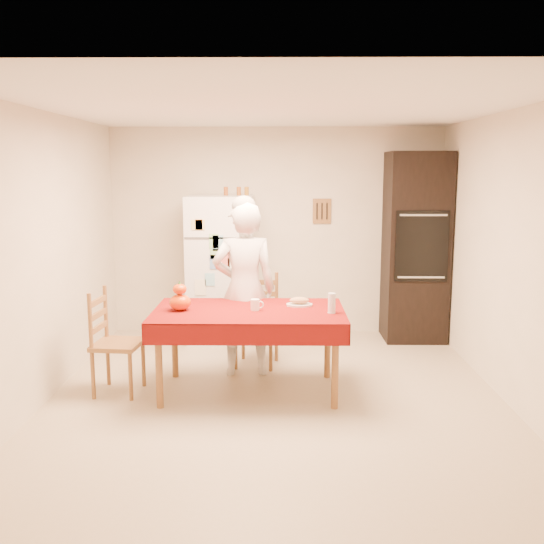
{
  "coord_description": "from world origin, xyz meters",
  "views": [
    {
      "loc": [
        0.02,
        -5.12,
        2.0
      ],
      "look_at": [
        -0.03,
        0.2,
        1.1
      ],
      "focal_mm": 40.0,
      "sensor_mm": 36.0,
      "label": 1
    }
  ],
  "objects_px": {
    "chair_far": "(258,316)",
    "wine_glass": "(332,303)",
    "bread_plate": "(299,305)",
    "chair_left": "(111,338)",
    "seated_woman": "(244,289)",
    "refrigerator": "(221,269)",
    "pumpkin_lower": "(180,302)",
    "dining_table": "(249,317)",
    "oven_cabinet": "(416,247)",
    "coffee_mug": "(255,305)"
  },
  "relations": [
    {
      "from": "seated_woman",
      "to": "pumpkin_lower",
      "type": "bearing_deg",
      "value": 37.33
    },
    {
      "from": "chair_far",
      "to": "dining_table",
      "type": "bearing_deg",
      "value": -83.85
    },
    {
      "from": "dining_table",
      "to": "seated_woman",
      "type": "distance_m",
      "value": 0.53
    },
    {
      "from": "refrigerator",
      "to": "chair_far",
      "type": "distance_m",
      "value": 1.08
    },
    {
      "from": "chair_far",
      "to": "bread_plate",
      "type": "relative_size",
      "value": 3.96
    },
    {
      "from": "dining_table",
      "to": "chair_left",
      "type": "bearing_deg",
      "value": -178.72
    },
    {
      "from": "refrigerator",
      "to": "chair_left",
      "type": "distance_m",
      "value": 1.98
    },
    {
      "from": "dining_table",
      "to": "bread_plate",
      "type": "relative_size",
      "value": 7.08
    },
    {
      "from": "wine_glass",
      "to": "refrigerator",
      "type": "bearing_deg",
      "value": 121.66
    },
    {
      "from": "chair_left",
      "to": "pumpkin_lower",
      "type": "bearing_deg",
      "value": -83.83
    },
    {
      "from": "refrigerator",
      "to": "pumpkin_lower",
      "type": "height_order",
      "value": "refrigerator"
    },
    {
      "from": "dining_table",
      "to": "coffee_mug",
      "type": "height_order",
      "value": "coffee_mug"
    },
    {
      "from": "chair_far",
      "to": "bread_plate",
      "type": "distance_m",
      "value": 0.81
    },
    {
      "from": "refrigerator",
      "to": "bread_plate",
      "type": "relative_size",
      "value": 7.08
    },
    {
      "from": "oven_cabinet",
      "to": "bread_plate",
      "type": "relative_size",
      "value": 9.17
    },
    {
      "from": "dining_table",
      "to": "oven_cabinet",
      "type": "bearing_deg",
      "value": 43.65
    },
    {
      "from": "wine_glass",
      "to": "oven_cabinet",
      "type": "bearing_deg",
      "value": 58.92
    },
    {
      "from": "coffee_mug",
      "to": "wine_glass",
      "type": "distance_m",
      "value": 0.68
    },
    {
      "from": "dining_table",
      "to": "refrigerator",
      "type": "bearing_deg",
      "value": 103.28
    },
    {
      "from": "oven_cabinet",
      "to": "bread_plate",
      "type": "distance_m",
      "value": 2.17
    },
    {
      "from": "chair_left",
      "to": "wine_glass",
      "type": "distance_m",
      "value": 2.0
    },
    {
      "from": "wine_glass",
      "to": "bread_plate",
      "type": "distance_m",
      "value": 0.4
    },
    {
      "from": "chair_left",
      "to": "bread_plate",
      "type": "bearing_deg",
      "value": -78.05
    },
    {
      "from": "seated_woman",
      "to": "pumpkin_lower",
      "type": "height_order",
      "value": "seated_woman"
    },
    {
      "from": "refrigerator",
      "to": "coffee_mug",
      "type": "xyz_separation_m",
      "value": [
        0.47,
        -1.75,
        -0.04
      ]
    },
    {
      "from": "oven_cabinet",
      "to": "wine_glass",
      "type": "height_order",
      "value": "oven_cabinet"
    },
    {
      "from": "chair_far",
      "to": "bread_plate",
      "type": "height_order",
      "value": "chair_far"
    },
    {
      "from": "refrigerator",
      "to": "oven_cabinet",
      "type": "relative_size",
      "value": 0.77
    },
    {
      "from": "seated_woman",
      "to": "coffee_mug",
      "type": "bearing_deg",
      "value": 97.02
    },
    {
      "from": "refrigerator",
      "to": "chair_far",
      "type": "relative_size",
      "value": 1.79
    },
    {
      "from": "coffee_mug",
      "to": "chair_far",
      "type": "bearing_deg",
      "value": 90.42
    },
    {
      "from": "chair_far",
      "to": "chair_left",
      "type": "distance_m",
      "value": 1.55
    },
    {
      "from": "oven_cabinet",
      "to": "coffee_mug",
      "type": "distance_m",
      "value": 2.57
    },
    {
      "from": "oven_cabinet",
      "to": "chair_far",
      "type": "xyz_separation_m",
      "value": [
        -1.82,
        -0.96,
        -0.59
      ]
    },
    {
      "from": "chair_far",
      "to": "wine_glass",
      "type": "bearing_deg",
      "value": -44.36
    },
    {
      "from": "oven_cabinet",
      "to": "seated_woman",
      "type": "distance_m",
      "value": 2.34
    },
    {
      "from": "seated_woman",
      "to": "dining_table",
      "type": "bearing_deg",
      "value": 91.2
    },
    {
      "from": "chair_far",
      "to": "bread_plate",
      "type": "bearing_deg",
      "value": -48.48
    },
    {
      "from": "oven_cabinet",
      "to": "chair_left",
      "type": "height_order",
      "value": "oven_cabinet"
    },
    {
      "from": "wine_glass",
      "to": "bread_plate",
      "type": "bearing_deg",
      "value": 134.16
    },
    {
      "from": "oven_cabinet",
      "to": "dining_table",
      "type": "height_order",
      "value": "oven_cabinet"
    },
    {
      "from": "refrigerator",
      "to": "coffee_mug",
      "type": "bearing_deg",
      "value": -75.1
    },
    {
      "from": "coffee_mug",
      "to": "wine_glass",
      "type": "xyz_separation_m",
      "value": [
        0.67,
        -0.1,
        0.04
      ]
    },
    {
      "from": "refrigerator",
      "to": "oven_cabinet",
      "type": "bearing_deg",
      "value": 1.18
    },
    {
      "from": "oven_cabinet",
      "to": "wine_glass",
      "type": "distance_m",
      "value": 2.22
    },
    {
      "from": "chair_left",
      "to": "seated_woman",
      "type": "xyz_separation_m",
      "value": [
        1.17,
        0.53,
        0.34
      ]
    },
    {
      "from": "wine_glass",
      "to": "bread_plate",
      "type": "height_order",
      "value": "wine_glass"
    },
    {
      "from": "seated_woman",
      "to": "coffee_mug",
      "type": "xyz_separation_m",
      "value": [
        0.12,
        -0.52,
        -0.04
      ]
    },
    {
      "from": "oven_cabinet",
      "to": "pumpkin_lower",
      "type": "height_order",
      "value": "oven_cabinet"
    },
    {
      "from": "chair_left",
      "to": "wine_glass",
      "type": "height_order",
      "value": "chair_left"
    }
  ]
}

